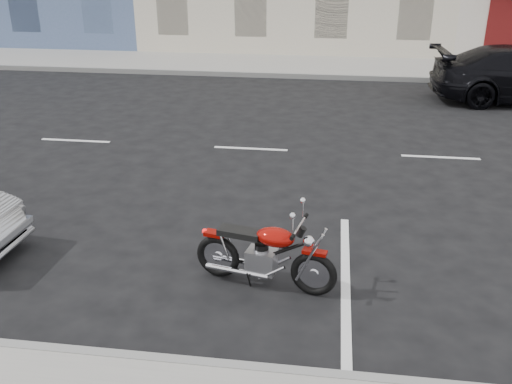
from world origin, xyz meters
TOP-DOWN VIEW (x-y plane):
  - ground at (0.00, 0.00)m, footprint 120.00×120.00m
  - sidewalk_far at (-5.00, 8.70)m, footprint 80.00×3.40m
  - curb_far at (-5.00, 7.00)m, footprint 80.00×0.12m
  - motorcycle at (-0.39, -5.40)m, footprint 1.89×0.72m

SIDE VIEW (x-z plane):
  - ground at x=0.00m, z-range 0.00..0.00m
  - sidewalk_far at x=-5.00m, z-range 0.00..0.15m
  - curb_far at x=-5.00m, z-range 0.00..0.16m
  - motorcycle at x=-0.39m, z-range -0.04..0.92m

